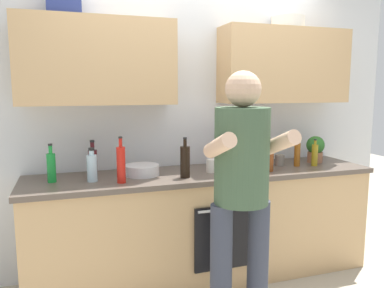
% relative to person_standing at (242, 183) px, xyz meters
% --- Properties ---
extents(ground_plane, '(12.00, 12.00, 0.00)m').
position_rel_person_standing_xyz_m(ground_plane, '(0.04, 0.76, -0.99)').
color(ground_plane, '#B2A893').
extents(back_wall_unit, '(4.00, 0.38, 2.50)m').
position_rel_person_standing_xyz_m(back_wall_unit, '(0.04, 1.03, 0.50)').
color(back_wall_unit, silver).
rests_on(back_wall_unit, ground).
extents(counter, '(2.84, 0.67, 0.90)m').
position_rel_person_standing_xyz_m(counter, '(0.04, 0.76, -0.54)').
color(counter, tan).
rests_on(counter, ground).
extents(person_standing, '(0.49, 0.45, 1.68)m').
position_rel_person_standing_xyz_m(person_standing, '(0.00, 0.00, 0.00)').
color(person_standing, '#383D4C').
rests_on(person_standing, ground).
extents(bottle_wine, '(0.07, 0.07, 0.28)m').
position_rel_person_standing_xyz_m(bottle_wine, '(-0.84, 0.89, 0.02)').
color(bottle_wine, '#471419').
rests_on(bottle_wine, counter).
extents(bottle_soda, '(0.06, 0.06, 0.28)m').
position_rel_person_standing_xyz_m(bottle_soda, '(-1.14, 0.78, 0.02)').
color(bottle_soda, '#198C33').
rests_on(bottle_soda, counter).
extents(bottle_water, '(0.07, 0.07, 0.25)m').
position_rel_person_standing_xyz_m(bottle_water, '(-0.86, 0.72, 0.01)').
color(bottle_water, silver).
rests_on(bottle_water, counter).
extents(bottle_hotsauce, '(0.06, 0.06, 0.34)m').
position_rel_person_standing_xyz_m(bottle_hotsauce, '(-0.66, 0.61, 0.04)').
color(bottle_hotsauce, red).
rests_on(bottle_hotsauce, counter).
extents(bottle_oil, '(0.05, 0.05, 0.24)m').
position_rel_person_standing_xyz_m(bottle_oil, '(1.04, 0.69, 0.01)').
color(bottle_oil, olive).
rests_on(bottle_oil, counter).
extents(bottle_vinegar, '(0.07, 0.07, 0.26)m').
position_rel_person_standing_xyz_m(bottle_vinegar, '(0.55, 0.62, 0.01)').
color(bottle_vinegar, brown).
rests_on(bottle_vinegar, counter).
extents(bottle_soy, '(0.07, 0.07, 0.31)m').
position_rel_person_standing_xyz_m(bottle_soy, '(-0.18, 0.62, 0.03)').
color(bottle_soy, black).
rests_on(bottle_soy, counter).
extents(bottle_syrup, '(0.05, 0.05, 0.29)m').
position_rel_person_standing_xyz_m(bottle_syrup, '(0.88, 0.72, 0.02)').
color(bottle_syrup, '#8C4C14').
rests_on(bottle_syrup, counter).
extents(cup_tea, '(0.08, 0.08, 0.09)m').
position_rel_person_standing_xyz_m(cup_tea, '(0.29, 0.93, -0.05)').
color(cup_tea, '#33598C').
rests_on(cup_tea, counter).
extents(cup_stoneware, '(0.08, 0.08, 0.10)m').
position_rel_person_standing_xyz_m(cup_stoneware, '(0.76, 0.80, -0.05)').
color(cup_stoneware, slate).
rests_on(cup_stoneware, counter).
extents(cup_coffee, '(0.08, 0.08, 0.11)m').
position_rel_person_standing_xyz_m(cup_coffee, '(0.08, 0.74, -0.04)').
color(cup_coffee, white).
rests_on(cup_coffee, counter).
extents(mixing_bowl, '(0.27, 0.27, 0.08)m').
position_rel_person_standing_xyz_m(mixing_bowl, '(-0.47, 0.80, -0.05)').
color(mixing_bowl, silver).
rests_on(mixing_bowl, counter).
extents(knife_block, '(0.10, 0.14, 0.28)m').
position_rel_person_standing_xyz_m(knife_block, '(0.60, 0.91, 0.02)').
color(knife_block, brown).
rests_on(knife_block, counter).
extents(potted_herb, '(0.16, 0.16, 0.24)m').
position_rel_person_standing_xyz_m(potted_herb, '(1.14, 0.83, 0.04)').
color(potted_herb, '#9E6647').
rests_on(potted_herb, counter).
extents(grocery_bag_crisps, '(0.19, 0.18, 0.22)m').
position_rel_person_standing_xyz_m(grocery_bag_crisps, '(0.34, 0.71, 0.02)').
color(grocery_bag_crisps, red).
rests_on(grocery_bag_crisps, counter).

